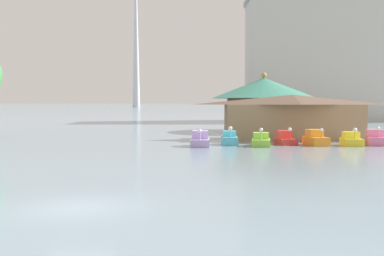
{
  "coord_description": "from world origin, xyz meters",
  "views": [
    {
      "loc": [
        4.22,
        -18.22,
        3.94
      ],
      "look_at": [
        4.07,
        16.47,
        2.1
      ],
      "focal_mm": 46.4,
      "sensor_mm": 36.0,
      "label": 1
    }
  ],
  "objects_px": {
    "pedal_boat_lavender": "(202,140)",
    "boathouse": "(294,116)",
    "pedal_boat_red": "(287,139)",
    "pedal_boat_yellow": "(354,140)",
    "green_roof_pavilion": "(266,100)",
    "pedal_boat_orange": "(318,139)",
    "distant_broadcast_tower": "(138,15)",
    "pedal_boat_lime": "(263,141)",
    "background_building_block": "(336,59)",
    "pedal_boat_cyan": "(232,139)",
    "pedal_boat_pink": "(378,139)"
  },
  "relations": [
    {
      "from": "pedal_boat_lavender",
      "to": "boathouse",
      "type": "relative_size",
      "value": 0.19
    },
    {
      "from": "pedal_boat_red",
      "to": "pedal_boat_yellow",
      "type": "distance_m",
      "value": 5.87
    },
    {
      "from": "pedal_boat_lavender",
      "to": "green_roof_pavilion",
      "type": "relative_size",
      "value": 0.21
    },
    {
      "from": "pedal_boat_orange",
      "to": "distant_broadcast_tower",
      "type": "xyz_separation_m",
      "value": [
        -51.7,
        315.86,
        65.92
      ]
    },
    {
      "from": "pedal_boat_lime",
      "to": "pedal_boat_yellow",
      "type": "bearing_deg",
      "value": 100.1
    },
    {
      "from": "background_building_block",
      "to": "pedal_boat_cyan",
      "type": "bearing_deg",
      "value": -114.08
    },
    {
      "from": "pedal_boat_orange",
      "to": "pedal_boat_yellow",
      "type": "relative_size",
      "value": 1.29
    },
    {
      "from": "boathouse",
      "to": "distant_broadcast_tower",
      "type": "xyz_separation_m",
      "value": [
        -50.99,
        308.67,
        64.05
      ]
    },
    {
      "from": "green_roof_pavilion",
      "to": "pedal_boat_lime",
      "type": "bearing_deg",
      "value": -98.81
    },
    {
      "from": "boathouse",
      "to": "distant_broadcast_tower",
      "type": "height_order",
      "value": "distant_broadcast_tower"
    },
    {
      "from": "pedal_boat_lavender",
      "to": "pedal_boat_orange",
      "type": "xyz_separation_m",
      "value": [
        10.51,
        1.07,
        0.03
      ]
    },
    {
      "from": "pedal_boat_orange",
      "to": "distant_broadcast_tower",
      "type": "bearing_deg",
      "value": 178.78
    },
    {
      "from": "pedal_boat_yellow",
      "to": "distant_broadcast_tower",
      "type": "height_order",
      "value": "distant_broadcast_tower"
    },
    {
      "from": "green_roof_pavilion",
      "to": "boathouse",
      "type": "bearing_deg",
      "value": -85.78
    },
    {
      "from": "pedal_boat_lavender",
      "to": "background_building_block",
      "type": "relative_size",
      "value": 0.08
    },
    {
      "from": "distant_broadcast_tower",
      "to": "pedal_boat_cyan",
      "type": "bearing_deg",
      "value": -82.07
    },
    {
      "from": "pedal_boat_lavender",
      "to": "pedal_boat_yellow",
      "type": "height_order",
      "value": "pedal_boat_yellow"
    },
    {
      "from": "pedal_boat_lime",
      "to": "pedal_boat_lavender",
      "type": "bearing_deg",
      "value": -79.45
    },
    {
      "from": "pedal_boat_cyan",
      "to": "boathouse",
      "type": "relative_size",
      "value": 0.19
    },
    {
      "from": "pedal_boat_lavender",
      "to": "pedal_boat_orange",
      "type": "height_order",
      "value": "pedal_boat_orange"
    },
    {
      "from": "pedal_boat_cyan",
      "to": "pedal_boat_red",
      "type": "height_order",
      "value": "pedal_boat_cyan"
    },
    {
      "from": "pedal_boat_lime",
      "to": "distant_broadcast_tower",
      "type": "height_order",
      "value": "distant_broadcast_tower"
    },
    {
      "from": "pedal_boat_cyan",
      "to": "background_building_block",
      "type": "distance_m",
      "value": 64.46
    },
    {
      "from": "pedal_boat_lavender",
      "to": "distant_broadcast_tower",
      "type": "distance_m",
      "value": 326.33
    },
    {
      "from": "boathouse",
      "to": "green_roof_pavilion",
      "type": "distance_m",
      "value": 13.82
    },
    {
      "from": "pedal_boat_cyan",
      "to": "pedal_boat_yellow",
      "type": "relative_size",
      "value": 1.25
    },
    {
      "from": "pedal_boat_cyan",
      "to": "boathouse",
      "type": "height_order",
      "value": "boathouse"
    },
    {
      "from": "pedal_boat_lavender",
      "to": "pedal_boat_lime",
      "type": "bearing_deg",
      "value": 94.62
    },
    {
      "from": "boathouse",
      "to": "green_roof_pavilion",
      "type": "bearing_deg",
      "value": 94.22
    },
    {
      "from": "distant_broadcast_tower",
      "to": "pedal_boat_orange",
      "type": "bearing_deg",
      "value": -80.7
    },
    {
      "from": "pedal_boat_yellow",
      "to": "background_building_block",
      "type": "bearing_deg",
      "value": 167.19
    },
    {
      "from": "pedal_boat_lime",
      "to": "pedal_boat_orange",
      "type": "height_order",
      "value": "pedal_boat_lime"
    },
    {
      "from": "pedal_boat_cyan",
      "to": "pedal_boat_red",
      "type": "distance_m",
      "value": 5.14
    },
    {
      "from": "green_roof_pavilion",
      "to": "background_building_block",
      "type": "distance_m",
      "value": 43.25
    },
    {
      "from": "pedal_boat_red",
      "to": "background_building_block",
      "type": "relative_size",
      "value": 0.07
    },
    {
      "from": "pedal_boat_lime",
      "to": "pedal_boat_orange",
      "type": "xyz_separation_m",
      "value": [
        5.08,
        0.81,
        0.09
      ]
    },
    {
      "from": "pedal_boat_pink",
      "to": "green_roof_pavilion",
      "type": "relative_size",
      "value": 0.18
    },
    {
      "from": "green_roof_pavilion",
      "to": "distant_broadcast_tower",
      "type": "height_order",
      "value": "distant_broadcast_tower"
    },
    {
      "from": "pedal_boat_red",
      "to": "boathouse",
      "type": "xyz_separation_m",
      "value": [
        1.94,
        6.51,
        1.92
      ]
    },
    {
      "from": "pedal_boat_red",
      "to": "background_building_block",
      "type": "height_order",
      "value": "background_building_block"
    },
    {
      "from": "pedal_boat_lime",
      "to": "boathouse",
      "type": "distance_m",
      "value": 9.32
    },
    {
      "from": "boathouse",
      "to": "pedal_boat_lime",
      "type": "bearing_deg",
      "value": -118.65
    },
    {
      "from": "pedal_boat_orange",
      "to": "pedal_boat_pink",
      "type": "height_order",
      "value": "pedal_boat_pink"
    },
    {
      "from": "pedal_boat_cyan",
      "to": "pedal_boat_red",
      "type": "bearing_deg",
      "value": 91.92
    },
    {
      "from": "pedal_boat_lavender",
      "to": "pedal_boat_lime",
      "type": "height_order",
      "value": "pedal_boat_lime"
    },
    {
      "from": "pedal_boat_lavender",
      "to": "pedal_boat_pink",
      "type": "distance_m",
      "value": 15.96
    },
    {
      "from": "pedal_boat_red",
      "to": "pedal_boat_pink",
      "type": "height_order",
      "value": "pedal_boat_pink"
    },
    {
      "from": "pedal_boat_lavender",
      "to": "boathouse",
      "type": "distance_m",
      "value": 12.96
    },
    {
      "from": "pedal_boat_pink",
      "to": "distant_broadcast_tower",
      "type": "bearing_deg",
      "value": -162.16
    },
    {
      "from": "pedal_boat_red",
      "to": "pedal_boat_orange",
      "type": "distance_m",
      "value": 2.73
    }
  ]
}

